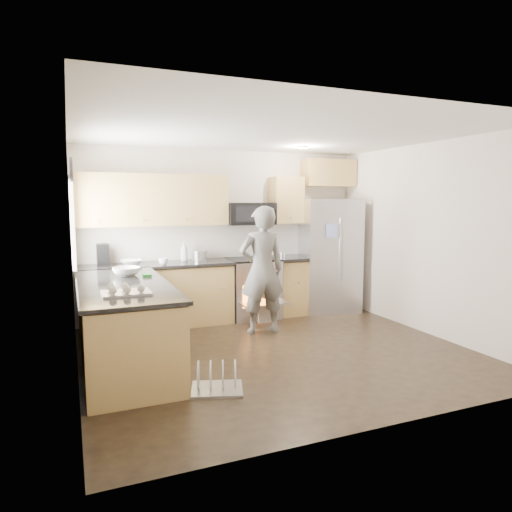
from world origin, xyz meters
name	(u,v)px	position (x,y,z in m)	size (l,w,h in m)	color
ground	(278,352)	(0.00, 0.00, 0.00)	(4.50, 4.50, 0.00)	black
room_shell	(275,213)	(-0.04, 0.02, 1.67)	(4.54, 4.04, 2.62)	beige
back_cabinet_run	(193,259)	(-0.58, 1.75, 0.96)	(4.45, 0.64, 2.50)	#A07B40
peninsula	(125,324)	(-1.75, 0.25, 0.46)	(0.96, 2.36, 1.03)	#A07B40
stove_range	(252,274)	(0.35, 1.69, 0.68)	(0.76, 0.97, 1.79)	#B7B7BC
refrigerator	(329,255)	(1.70, 1.63, 0.93)	(1.01, 0.85, 1.85)	#B7B7BC
person	(262,270)	(0.16, 0.85, 0.88)	(0.64, 0.42, 1.75)	slate
dish_rack	(217,383)	(-1.02, -0.81, 0.08)	(0.58, 0.52, 0.30)	#B7B7BC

